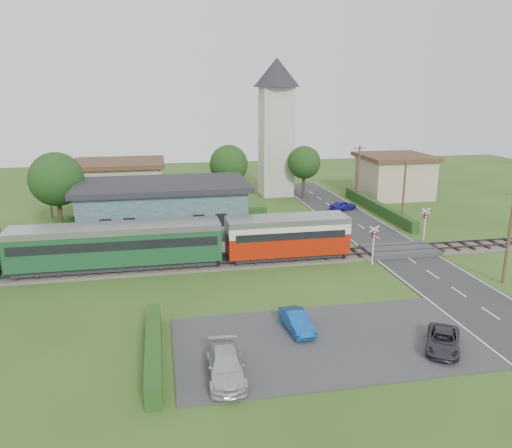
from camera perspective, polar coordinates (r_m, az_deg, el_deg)
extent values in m
plane|color=#2D4C19|center=(40.05, 4.45, -5.04)|extent=(120.00, 120.00, 0.00)
cube|color=#4C443D|center=(41.84, 3.73, -3.98)|extent=(76.00, 3.20, 0.20)
cube|color=#3F3F47|center=(41.08, 3.99, -3.89)|extent=(76.00, 0.08, 0.15)
cube|color=#3F3F47|center=(42.39, 3.49, -3.26)|extent=(76.00, 0.08, 0.15)
cube|color=#28282B|center=(43.68, 17.24, -3.92)|extent=(6.00, 70.00, 0.05)
cube|color=#333335|center=(29.18, 7.95, -13.20)|extent=(17.00, 9.00, 0.08)
cube|color=#333335|center=(45.29, 16.08, -2.88)|extent=(6.20, 3.40, 0.45)
cube|color=gray|center=(43.55, -10.22, -3.24)|extent=(30.00, 3.00, 0.45)
cube|color=#BCB5A4|center=(43.82, -20.82, -1.95)|extent=(2.00, 2.00, 2.40)
cube|color=#232328|center=(43.48, -20.97, -0.34)|extent=(2.30, 2.30, 0.15)
cube|color=#2E5056|center=(48.53, -10.48, 1.35)|extent=(15.00, 8.00, 4.80)
cube|color=#232328|center=(47.97, -10.63, 4.42)|extent=(16.00, 9.00, 0.50)
cube|color=#232328|center=(45.07, -10.32, -1.44)|extent=(1.20, 0.12, 2.20)
cube|color=black|center=(44.97, -16.77, -0.17)|extent=(1.00, 0.12, 1.20)
cube|color=black|center=(44.80, -14.23, -0.04)|extent=(1.00, 0.12, 1.20)
cube|color=black|center=(44.83, -6.56, 0.35)|extent=(1.00, 0.12, 1.20)
cube|color=black|center=(45.02, -4.03, 0.47)|extent=(1.00, 0.12, 1.20)
cube|color=#232328|center=(41.64, 3.53, -3.36)|extent=(9.00, 2.20, 0.50)
cube|color=#A01A06|center=(41.33, 3.56, -2.04)|extent=(10.00, 2.80, 1.80)
cube|color=beige|center=(40.97, 3.59, -0.38)|extent=(10.00, 2.82, 0.90)
cube|color=black|center=(41.07, 3.58, -0.85)|extent=(9.00, 2.88, 0.60)
cube|color=gray|center=(40.80, 3.60, 0.50)|extent=(10.00, 2.90, 0.45)
cube|color=#232328|center=(40.56, -15.47, -4.42)|extent=(15.20, 2.20, 0.50)
cube|color=#164424|center=(40.09, -15.62, -2.40)|extent=(16.00, 2.80, 2.60)
cube|color=black|center=(39.98, -15.66, -1.86)|extent=(15.40, 2.86, 0.70)
cube|color=gray|center=(39.70, -15.76, -0.48)|extent=(16.00, 2.90, 0.50)
cube|color=#BCB5A4|center=(66.29, 2.31, 9.32)|extent=(4.00, 4.00, 14.00)
cone|color=#232328|center=(65.96, 2.40, 16.95)|extent=(6.00, 6.00, 3.60)
cube|color=tan|center=(62.39, -15.30, 4.24)|extent=(10.00, 8.00, 5.00)
cube|color=#472D1E|center=(61.94, -15.48, 6.73)|extent=(10.80, 8.80, 0.50)
cube|color=tan|center=(68.27, 15.46, 5.14)|extent=(8.00, 8.00, 5.00)
cube|color=#472D1E|center=(67.87, 15.62, 7.43)|extent=(8.80, 8.80, 0.50)
cube|color=#193814|center=(27.58, -11.63, -13.86)|extent=(0.80, 9.00, 1.20)
cube|color=#193814|center=(59.10, 13.68, 1.87)|extent=(0.80, 18.00, 1.20)
cube|color=#193814|center=(53.32, -10.47, 0.66)|extent=(22.00, 0.80, 1.30)
cylinder|color=#332316|center=(52.45, -21.50, 1.19)|extent=(0.44, 0.44, 4.12)
sphere|color=#143311|center=(51.80, -21.85, 4.77)|extent=(5.20, 5.20, 5.20)
cylinder|color=#332316|center=(60.91, -3.09, 3.95)|extent=(0.44, 0.44, 3.85)
sphere|color=#143311|center=(60.37, -3.13, 6.85)|extent=(4.60, 4.60, 4.60)
cylinder|color=#332316|center=(64.95, 5.46, 4.49)|extent=(0.44, 0.44, 3.58)
sphere|color=#143311|center=(64.47, 5.52, 7.02)|extent=(4.20, 4.20, 4.20)
cylinder|color=#473321|center=(40.17, 26.93, -1.40)|extent=(0.22, 0.22, 7.00)
cylinder|color=#473321|center=(53.24, 16.53, 3.41)|extent=(0.22, 0.22, 7.00)
cube|color=#473321|center=(52.71, 16.79, 6.81)|extent=(1.40, 0.10, 0.10)
cylinder|color=#473321|center=(63.92, 11.62, 5.63)|extent=(0.22, 0.22, 7.00)
cube|color=#473321|center=(63.48, 11.78, 8.48)|extent=(1.40, 0.10, 0.10)
cylinder|color=silver|center=(41.33, 13.24, -2.57)|extent=(0.12, 0.12, 3.00)
cube|color=#232328|center=(41.01, 13.33, -1.10)|extent=(0.35, 0.18, 0.55)
sphere|color=#FF190C|center=(40.87, 13.42, -0.95)|extent=(0.14, 0.14, 0.14)
sphere|color=#FF190C|center=(40.95, 13.39, -1.35)|extent=(0.14, 0.14, 0.14)
cube|color=silver|center=(40.90, 13.37, -0.57)|extent=(0.84, 0.05, 0.55)
cube|color=silver|center=(40.90, 13.37, -0.57)|extent=(0.84, 0.05, 0.55)
cylinder|color=silver|center=(48.63, 18.71, -0.29)|extent=(0.12, 0.12, 3.00)
cube|color=#232328|center=(48.37, 18.82, 0.97)|extent=(0.35, 0.18, 0.55)
sphere|color=#FF190C|center=(48.23, 18.91, 1.11)|extent=(0.14, 0.14, 0.14)
sphere|color=#FF190C|center=(48.30, 18.88, 0.76)|extent=(0.14, 0.14, 0.14)
cube|color=silver|center=(48.27, 18.86, 1.43)|extent=(0.84, 0.05, 0.55)
cube|color=silver|center=(48.27, 18.86, 1.43)|extent=(0.84, 0.05, 0.55)
cylinder|color=#3F3F47|center=(58.49, -22.47, 2.90)|extent=(0.14, 0.14, 5.00)
sphere|color=orange|center=(58.06, -22.72, 5.31)|extent=(0.30, 0.30, 0.30)
cylinder|color=#3F3F47|center=(69.32, 11.39, 5.54)|extent=(0.14, 0.14, 5.00)
sphere|color=orange|center=(68.95, 11.50, 7.59)|extent=(0.30, 0.30, 0.30)
imported|color=#1D1C9D|center=(59.21, 9.92, 2.11)|extent=(3.55, 2.41, 1.12)
imported|color=#0F4A9B|center=(29.94, 4.67, -11.03)|extent=(1.48, 3.48, 1.12)
imported|color=#B8B9C0|center=(25.50, -3.46, -15.87)|extent=(1.98, 4.41, 1.26)
imported|color=#2E2C37|center=(29.70, 20.60, -12.37)|extent=(3.38, 4.01, 1.02)
imported|color=gray|center=(43.56, -1.68, -1.49)|extent=(0.72, 0.57, 1.72)
imported|color=gray|center=(44.10, -19.56, -2.22)|extent=(0.90, 0.99, 1.67)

